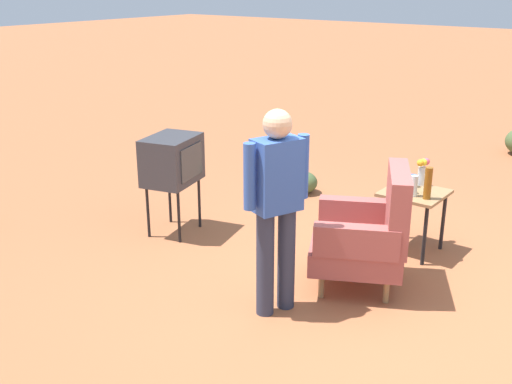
{
  "coord_description": "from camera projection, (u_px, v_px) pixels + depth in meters",
  "views": [
    {
      "loc": [
        4.19,
        2.06,
        2.54
      ],
      "look_at": [
        -0.1,
        -1.2,
        0.65
      ],
      "focal_mm": 43.11,
      "sensor_mm": 36.0,
      "label": 1
    }
  ],
  "objects": [
    {
      "name": "ground_plane",
      "position": [
        363.0,
        297.0,
        5.16
      ],
      "size": [
        60.0,
        60.0,
        0.0
      ],
      "primitive_type": "plane",
      "color": "#A05B38"
    },
    {
      "name": "armchair",
      "position": [
        369.0,
        233.0,
        5.18
      ],
      "size": [
        1.03,
        1.04,
        1.06
      ],
      "color": "#937047",
      "rests_on": "ground"
    },
    {
      "name": "bottle_tall_amber",
      "position": [
        428.0,
        183.0,
        5.59
      ],
      "size": [
        0.07,
        0.07,
        0.3
      ],
      "primitive_type": "cylinder",
      "color": "brown",
      "rests_on": "side_table"
    },
    {
      "name": "bottle_wine_green",
      "position": [
        403.0,
        177.0,
        5.74
      ],
      "size": [
        0.07,
        0.07,
        0.32
      ],
      "primitive_type": "cylinder",
      "color": "#1E5623",
      "rests_on": "side_table"
    },
    {
      "name": "bottle_short_clear",
      "position": [
        414.0,
        186.0,
        5.67
      ],
      "size": [
        0.06,
        0.06,
        0.2
      ],
      "primitive_type": "cylinder",
      "color": "silver",
      "rests_on": "side_table"
    },
    {
      "name": "soda_can_blue",
      "position": [
        413.0,
        181.0,
        5.94
      ],
      "size": [
        0.07,
        0.07,
        0.12
      ],
      "primitive_type": "cylinder",
      "color": "blue",
      "rests_on": "side_table"
    },
    {
      "name": "flower_vase",
      "position": [
        423.0,
        170.0,
        5.97
      ],
      "size": [
        0.14,
        0.09,
        0.27
      ],
      "color": "silver",
      "rests_on": "side_table"
    },
    {
      "name": "person_standing",
      "position": [
        277.0,
        200.0,
        4.66
      ],
      "size": [
        0.54,
        0.33,
        1.64
      ],
      "color": "#2D3347",
      "rests_on": "ground"
    },
    {
      "name": "shrub_near",
      "position": [
        303.0,
        182.0,
        7.61
      ],
      "size": [
        0.35,
        0.35,
        0.27
      ],
      "primitive_type": "ellipsoid",
      "color": "#475B33",
      "rests_on": "ground"
    },
    {
      "name": "side_table",
      "position": [
        414.0,
        200.0,
        5.86
      ],
      "size": [
        0.56,
        0.56,
        0.61
      ],
      "color": "black",
      "rests_on": "ground"
    },
    {
      "name": "tv_on_stand",
      "position": [
        172.0,
        160.0,
        6.22
      ],
      "size": [
        0.69,
        0.58,
        1.03
      ],
      "color": "black",
      "rests_on": "ground"
    }
  ]
}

